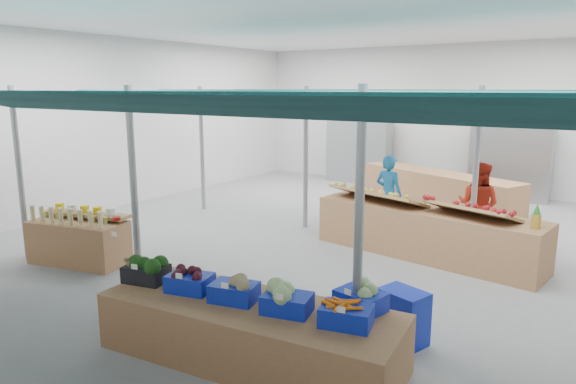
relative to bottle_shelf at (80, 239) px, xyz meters
The scene contains 24 objects.
floor 4.69m from the bottle_shelf, 50.69° to the left, with size 13.00×13.00×0.00m, color slate.
hall 6.27m from the bottle_shelf, 59.63° to the left, with size 13.00×13.00×13.00m.
pole_grid 4.39m from the bottle_shelf, 26.72° to the left, with size 10.00×4.60×3.00m.
awnings 4.79m from the bottle_shelf, 26.72° to the left, with size 9.50×7.08×0.30m.
back_shelving_left 9.65m from the bottle_shelf, 87.24° to the left, with size 2.00×0.50×2.00m, color #B23F33.
back_shelving_right 10.84m from the bottle_shelf, 62.71° to the left, with size 2.00×0.50×2.00m, color #B23F33.
bottle_shelf is the anchor object (origin of this frame).
veg_counter 4.53m from the bottle_shelf, 11.64° to the right, with size 3.37×1.12×0.66m, color brown.
fruit_counter 6.03m from the bottle_shelf, 37.39° to the left, with size 4.04×0.96×0.87m, color brown.
far_counter 8.76m from the bottle_shelf, 66.03° to the left, with size 4.56×0.91×0.82m, color brown.
crate_stack 5.69m from the bottle_shelf, ahead, with size 0.54×0.38×0.64m, color #1024B0.
vendor_left 5.98m from the bottle_shelf, 52.98° to the left, with size 0.59×0.39×1.62m, color #1864A1.
vendor_right 7.20m from the bottle_shelf, 41.45° to the left, with size 0.79×0.61×1.62m, color #AD2615.
crate_broccoli 3.21m from the bottle_shelf, 20.07° to the right, with size 0.57×0.46×0.35m.
crate_beets 3.80m from the bottle_shelf, 15.53° to the right, with size 0.57×0.46×0.29m.
crate_celeriac 4.37m from the bottle_shelf, 12.44° to the right, with size 0.57×0.46×0.31m.
crate_cabbage 4.99m from the bottle_shelf, ahead, with size 0.57×0.46×0.35m.
crate_carrots 5.61m from the bottle_shelf, ahead, with size 0.57×0.46×0.29m.
sparrow 3.15m from the bottle_shelf, 23.22° to the right, with size 0.12×0.09×0.11m.
pole_ribbon 1.80m from the bottle_shelf, 15.36° to the right, with size 0.12×0.12×0.28m.
apple_heap_yellow 5.35m from the bottle_shelf, 43.98° to the left, with size 2.02×1.16×0.27m.
apple_heap_red 6.60m from the bottle_shelf, 31.76° to the left, with size 1.63×1.06×0.27m.
pineapple 7.41m from the bottle_shelf, 26.81° to the left, with size 0.14×0.14×0.39m.
crate_extra 5.52m from the bottle_shelf, ahead, with size 0.56×0.45×0.32m.
Camera 1 is at (4.76, -8.60, 2.96)m, focal length 32.00 mm.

